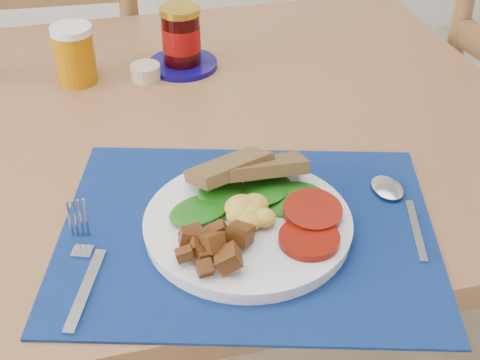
% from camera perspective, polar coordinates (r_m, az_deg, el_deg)
% --- Properties ---
extents(table, '(1.40, 0.90, 0.75)m').
position_cam_1_polar(table, '(1.12, -11.97, 0.48)').
color(table, brown).
rests_on(table, ground).
extents(chair_far, '(0.50, 0.48, 1.27)m').
position_cam_1_polar(chair_far, '(1.69, -16.27, 11.10)').
color(chair_far, brown).
rests_on(chair_far, ground).
extents(placemat, '(0.55, 0.48, 0.00)m').
position_cam_1_polar(placemat, '(0.85, 0.66, -4.39)').
color(placemat, '#040431').
rests_on(placemat, table).
extents(breakfast_plate, '(0.26, 0.26, 0.06)m').
position_cam_1_polar(breakfast_plate, '(0.83, 0.39, -3.56)').
color(breakfast_plate, silver).
rests_on(breakfast_plate, placemat).
extents(fork, '(0.06, 0.19, 0.00)m').
position_cam_1_polar(fork, '(0.82, -13.20, -7.05)').
color(fork, '#B2B5BA').
rests_on(fork, placemat).
extents(spoon, '(0.05, 0.17, 0.01)m').
position_cam_1_polar(spoon, '(0.91, 13.14, -1.80)').
color(spoon, '#B2B5BA').
rests_on(spoon, placemat).
extents(juice_glass, '(0.07, 0.07, 0.10)m').
position_cam_1_polar(juice_glass, '(1.20, -13.90, 10.22)').
color(juice_glass, '#A96104').
rests_on(juice_glass, table).
extents(ramekin, '(0.05, 0.05, 0.03)m').
position_cam_1_polar(ramekin, '(1.20, -8.07, 9.11)').
color(ramekin, tan).
rests_on(ramekin, table).
extents(jam_on_saucer, '(0.13, 0.13, 0.11)m').
position_cam_1_polar(jam_on_saucer, '(1.22, -5.02, 11.73)').
color(jam_on_saucer, '#0B0558').
rests_on(jam_on_saucer, table).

